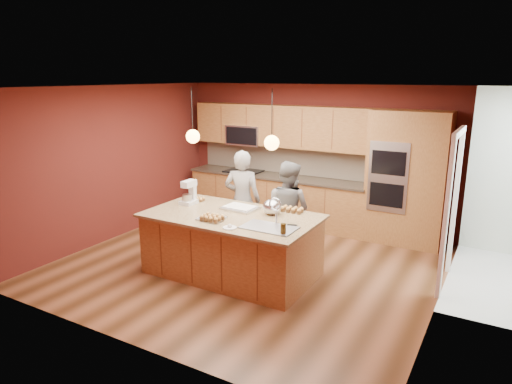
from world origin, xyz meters
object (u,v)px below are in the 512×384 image
Objects in this scene: person_left at (242,201)px; mixing_bowl at (272,207)px; person_right at (288,211)px; island at (233,244)px; stand_mixer at (189,194)px.

mixing_bowl is at bearing 129.84° from person_left.
person_right is 0.68m from mixing_bowl.
person_left is 6.23× the size of mixing_bowl.
island is 1.09m from stand_mixer.
island is at bearing 72.40° from person_right.
person_left is 0.96m from stand_mixer.
person_right reaches higher than island.
mixing_bowl is (1.38, 0.15, -0.05)m from stand_mixer.
person_left is at bearing 144.19° from mixing_bowl.
person_left is at bearing 57.61° from stand_mixer.
mixing_bowl is (0.48, 0.31, 0.55)m from island.
island is at bearing -10.73° from stand_mixer.
stand_mixer is (-0.49, -0.79, 0.23)m from person_left.
person_right reaches higher than stand_mixer.
person_left is 1.11m from mixing_bowl.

